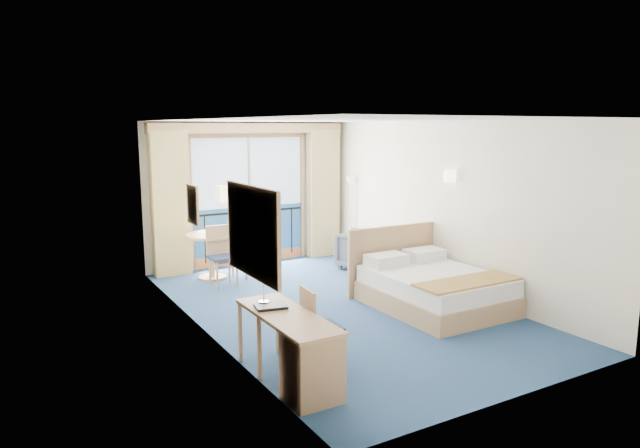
{
  "coord_description": "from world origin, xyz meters",
  "views": [
    {
      "loc": [
        -4.25,
        -6.78,
        2.61
      ],
      "look_at": [
        -0.19,
        0.2,
        1.23
      ],
      "focal_mm": 32.0,
      "sensor_mm": 36.0,
      "label": 1
    }
  ],
  "objects": [
    {
      "name": "nightstand",
      "position": [
        1.78,
        0.54,
        0.27
      ],
      "size": [
        0.41,
        0.39,
        0.53
      ],
      "primitive_type": "cube",
      "color": "tan",
      "rests_on": "ground"
    },
    {
      "name": "folder",
      "position": [
        -1.78,
        -1.49,
        0.73
      ],
      "size": [
        0.37,
        0.3,
        0.03
      ],
      "primitive_type": "cube",
      "rotation": [
        0.0,
        0.0,
        -0.19
      ],
      "color": "black",
      "rests_on": "desk"
    },
    {
      "name": "desk_chair",
      "position": [
        -1.29,
        -1.61,
        0.5
      ],
      "size": [
        0.43,
        0.42,
        0.89
      ],
      "rotation": [
        0.0,
        0.0,
        1.47
      ],
      "color": "#1F2B4A",
      "rests_on": "ground"
    },
    {
      "name": "balcony_door",
      "position": [
        -0.01,
        3.22,
        1.14
      ],
      "size": [
        2.36,
        0.03,
        2.52
      ],
      "color": "navy",
      "rests_on": "room_walls"
    },
    {
      "name": "phone",
      "position": [
        1.75,
        0.49,
        0.58
      ],
      "size": [
        0.23,
        0.19,
        0.09
      ],
      "primitive_type": "cube",
      "rotation": [
        0.0,
        0.0,
        0.2
      ],
      "color": "white",
      "rests_on": "nightstand"
    },
    {
      "name": "sconce_right",
      "position": [
        1.94,
        -0.15,
        1.85
      ],
      "size": [
        0.18,
        0.18,
        0.18
      ],
      "primitive_type": "cylinder",
      "color": "#F6E5AC",
      "rests_on": "room_walls"
    },
    {
      "name": "table_chair_a",
      "position": [
        -0.52,
        2.31,
        0.58
      ],
      "size": [
        0.57,
        0.56,
        1.04
      ],
      "rotation": [
        0.0,
        0.0,
        1.89
      ],
      "color": "#1F2B4A",
      "rests_on": "ground"
    },
    {
      "name": "wall_print",
      "position": [
        -1.97,
        0.45,
        1.6
      ],
      "size": [
        0.04,
        0.42,
        0.52
      ],
      "color": "tan",
      "rests_on": "room_walls"
    },
    {
      "name": "desk_lamp",
      "position": [
        -1.8,
        -1.36,
        1.04
      ],
      "size": [
        0.12,
        0.12,
        0.44
      ],
      "color": "silver",
      "rests_on": "desk"
    },
    {
      "name": "pelmet",
      "position": [
        0.0,
        3.1,
        2.58
      ],
      "size": [
        3.8,
        0.25,
        0.18
      ],
      "primitive_type": "cube",
      "color": "tan",
      "rests_on": "room_walls"
    },
    {
      "name": "mirror",
      "position": [
        -1.97,
        -1.5,
        1.55
      ],
      "size": [
        0.05,
        1.25,
        0.95
      ],
      "color": "tan",
      "rests_on": "room_walls"
    },
    {
      "name": "floor_lamp",
      "position": [
        1.88,
        2.55,
        1.24
      ],
      "size": [
        0.23,
        0.23,
        1.63
      ],
      "color": "silver",
      "rests_on": "ground"
    },
    {
      "name": "curtain_left",
      "position": [
        -1.55,
        3.07,
        1.28
      ],
      "size": [
        0.65,
        0.22,
        2.55
      ],
      "primitive_type": "cube",
      "color": "tan",
      "rests_on": "room_walls"
    },
    {
      "name": "sconce_left",
      "position": [
        -1.94,
        -0.6,
        1.85
      ],
      "size": [
        0.18,
        0.18,
        0.18
      ],
      "primitive_type": "cylinder",
      "color": "#F6E5AC",
      "rests_on": "room_walls"
    },
    {
      "name": "floor",
      "position": [
        0.0,
        0.0,
        0.0
      ],
      "size": [
        6.5,
        6.5,
        0.0
      ],
      "primitive_type": "plane",
      "color": "navy",
      "rests_on": "ground"
    },
    {
      "name": "table_chair_b",
      "position": [
        -1.02,
        2.04,
        0.56
      ],
      "size": [
        0.43,
        0.44,
        0.99
      ],
      "rotation": [
        0.0,
        0.0,
        0.01
      ],
      "color": "#1F2B4A",
      "rests_on": "ground"
    },
    {
      "name": "room_walls",
      "position": [
        0.0,
        0.0,
        1.78
      ],
      "size": [
        4.04,
        6.54,
        2.72
      ],
      "color": "white",
      "rests_on": "ground"
    },
    {
      "name": "bed",
      "position": [
        1.2,
        -0.65,
        0.3
      ],
      "size": [
        1.7,
        2.02,
        1.07
      ],
      "color": "tan",
      "rests_on": "ground"
    },
    {
      "name": "armchair",
      "position": [
        1.62,
        1.8,
        0.35
      ],
      "size": [
        1.04,
        1.05,
        0.7
      ],
      "primitive_type": "imported",
      "rotation": [
        0.0,
        0.0,
        3.69
      ],
      "color": "#444752",
      "rests_on": "ground"
    },
    {
      "name": "desk",
      "position": [
        -1.73,
        -2.19,
        0.39
      ],
      "size": [
        0.52,
        1.52,
        0.71
      ],
      "color": "tan",
      "rests_on": "ground"
    },
    {
      "name": "curtain_right",
      "position": [
        1.55,
        3.07,
        1.28
      ],
      "size": [
        0.65,
        0.22,
        2.55
      ],
      "primitive_type": "cube",
      "color": "tan",
      "rests_on": "room_walls"
    },
    {
      "name": "round_table",
      "position": [
        -1.03,
        2.5,
        0.6
      ],
      "size": [
        0.87,
        0.87,
        0.79
      ],
      "color": "tan",
      "rests_on": "ground"
    }
  ]
}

